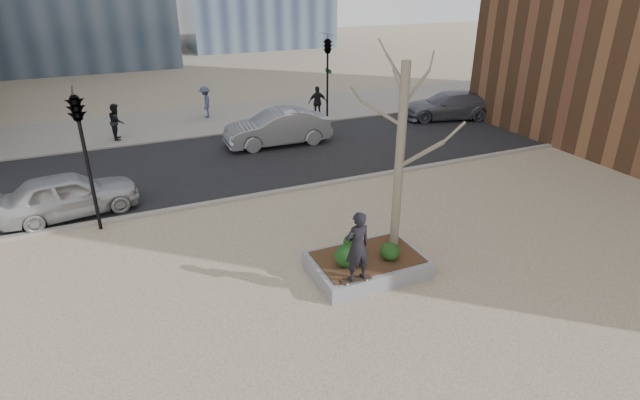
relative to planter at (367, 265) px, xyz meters
name	(u,v)px	position (x,y,z in m)	size (l,w,h in m)	color
ground	(333,280)	(-1.00, 0.00, -0.23)	(120.00, 120.00, 0.00)	tan
street	(234,161)	(-1.00, 10.00, -0.21)	(60.00, 8.00, 0.02)	black
far_sidewalk	(201,120)	(-1.00, 17.00, -0.21)	(60.00, 6.00, 0.02)	gray
planter	(367,265)	(0.00, 0.00, 0.00)	(3.00, 2.00, 0.45)	gray
planter_mulch	(367,257)	(0.00, 0.00, 0.25)	(2.70, 1.70, 0.04)	#382314
sycamore_tree	(402,129)	(1.00, 0.30, 3.56)	(2.80, 2.80, 6.60)	gray
shrub_left	(347,256)	(-0.70, -0.20, 0.55)	(0.67, 0.67, 0.57)	#133D13
shrub_middle	(352,242)	(-0.19, 0.52, 0.48)	(0.50, 0.50, 0.42)	#173B12
shrub_right	(390,251)	(0.47, -0.34, 0.49)	(0.53, 0.53, 0.45)	#163711
skateboard	(356,280)	(-0.80, -0.88, 0.26)	(0.78, 0.20, 0.07)	black
skateboarder	(357,247)	(-0.80, -0.88, 1.21)	(0.66, 0.44, 1.82)	black
police_car	(69,194)	(-7.31, 7.03, 0.53)	(1.74, 4.32, 1.47)	#BABBBF
car_silver	(278,128)	(1.47, 11.33, 0.61)	(1.72, 4.92, 1.62)	gray
car_third	(448,105)	(11.55, 11.90, 0.52)	(2.04, 5.02, 1.46)	#595C66
pedestrian_a	(117,122)	(-5.31, 15.25, 0.66)	(0.84, 0.65, 1.72)	black
pedestrian_b	(206,102)	(-0.58, 17.46, 0.66)	(1.11, 0.64, 1.72)	#3E4870
pedestrian_c	(318,102)	(5.04, 14.88, 0.67)	(1.02, 0.43, 1.75)	black
traffic_light_near	(87,162)	(-6.50, 5.60, 2.02)	(0.60, 2.48, 4.50)	black
traffic_light_far	(327,78)	(5.50, 14.60, 2.02)	(0.60, 2.48, 4.50)	black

